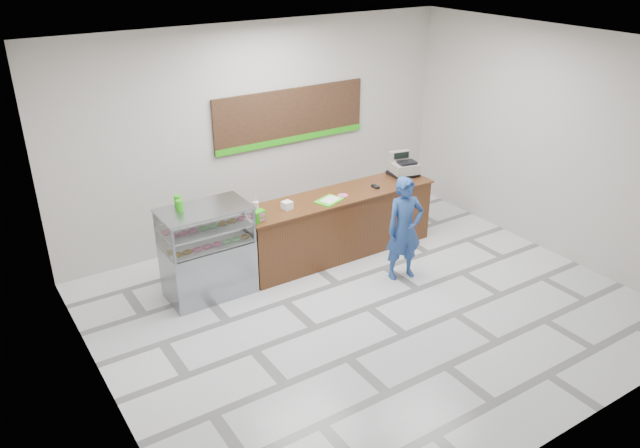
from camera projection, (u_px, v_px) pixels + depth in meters
floor at (369, 308)px, 8.62m from camera, size 7.00×7.00×0.00m
back_wall at (261, 132)px, 10.14m from camera, size 7.00×0.00×7.00m
ceiling at (379, 48)px, 7.12m from camera, size 7.00×7.00×0.00m
sales_counter at (338, 224)px, 9.84m from camera, size 3.26×0.76×1.03m
display_case at (207, 251)px, 8.68m from camera, size 1.22×0.72×1.33m
menu_board at (291, 117)px, 10.30m from camera, size 2.80×0.06×0.90m
cash_register at (403, 167)px, 10.32m from camera, size 0.49×0.51×0.39m
card_terminal at (375, 187)px, 9.87m from camera, size 0.08×0.15×0.04m
serving_tray at (329, 200)px, 9.38m from camera, size 0.47×0.40×0.02m
napkin_box at (287, 205)px, 9.10m from camera, size 0.16×0.16×0.12m
straw_cup at (256, 206)px, 9.05m from camera, size 0.09×0.09×0.13m
promo_box at (258, 216)px, 8.70m from camera, size 0.20×0.16×0.16m
donut_decal at (343, 195)px, 9.59m from camera, size 0.16×0.16×0.00m
green_cup_left at (180, 205)px, 8.30m from camera, size 0.09×0.09×0.15m
green_cup_right at (178, 201)px, 8.45m from camera, size 0.10×0.10×0.15m
customer at (404, 229)px, 9.08m from camera, size 0.64×0.50×1.57m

